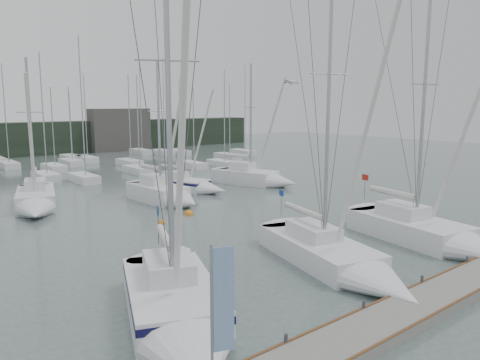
# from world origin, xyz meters

# --- Properties ---
(ground) EXTENTS (160.00, 160.00, 0.00)m
(ground) POSITION_xyz_m (0.00, 0.00, 0.00)
(ground) COLOR #4B5B58
(ground) RESTS_ON ground
(dock) EXTENTS (24.00, 2.00, 0.40)m
(dock) POSITION_xyz_m (0.00, -5.00, 0.20)
(dock) COLOR #62625E
(dock) RESTS_ON ground
(far_treeline) EXTENTS (90.00, 4.00, 5.00)m
(far_treeline) POSITION_xyz_m (0.00, 62.00, 2.50)
(far_treeline) COLOR black
(far_treeline) RESTS_ON ground
(far_building_right) EXTENTS (10.00, 3.00, 7.00)m
(far_building_right) POSITION_xyz_m (18.00, 60.00, 3.50)
(far_building_right) COLOR #413F3C
(far_building_right) RESTS_ON ground
(mast_forest) EXTENTS (56.55, 26.39, 14.52)m
(mast_forest) POSITION_xyz_m (4.60, 43.10, 0.47)
(mast_forest) COLOR silver
(mast_forest) RESTS_ON ground
(sailboat_near_left) EXTENTS (6.33, 9.71, 15.67)m
(sailboat_near_left) POSITION_xyz_m (-7.98, -0.93, 0.65)
(sailboat_near_left) COLOR silver
(sailboat_near_left) RESTS_ON ground
(sailboat_near_center) EXTENTS (5.55, 10.93, 15.65)m
(sailboat_near_center) POSITION_xyz_m (1.02, -0.86, 0.52)
(sailboat_near_center) COLOR silver
(sailboat_near_center) RESTS_ON ground
(sailboat_near_right) EXTENTS (4.79, 10.61, 15.08)m
(sailboat_near_right) POSITION_xyz_m (8.30, -1.47, 0.59)
(sailboat_near_right) COLOR silver
(sailboat_near_right) RESTS_ON ground
(sailboat_mid_b) EXTENTS (5.03, 9.19, 12.01)m
(sailboat_mid_b) POSITION_xyz_m (-6.28, 21.85, 0.60)
(sailboat_mid_b) COLOR silver
(sailboat_mid_b) RESTS_ON ground
(sailboat_mid_c) EXTENTS (3.22, 7.76, 12.04)m
(sailboat_mid_c) POSITION_xyz_m (2.63, 17.98, 0.63)
(sailboat_mid_c) COLOR silver
(sailboat_mid_c) RESTS_ON ground
(sailboat_mid_d) EXTENTS (4.84, 8.00, 11.03)m
(sailboat_mid_d) POSITION_xyz_m (6.88, 21.09, 0.53)
(sailboat_mid_d) COLOR silver
(sailboat_mid_d) RESTS_ON ground
(sailboat_mid_e) EXTENTS (5.14, 8.81, 12.48)m
(sailboat_mid_e) POSITION_xyz_m (13.97, 19.76, 0.63)
(sailboat_mid_e) COLOR silver
(sailboat_mid_e) RESTS_ON ground
(buoy_a) EXTENTS (0.45, 0.45, 0.45)m
(buoy_a) POSITION_xyz_m (-0.83, 12.91, 0.00)
(buoy_a) COLOR orange
(buoy_a) RESTS_ON ground
(buoy_b) EXTENTS (0.65, 0.65, 0.65)m
(buoy_b) POSITION_xyz_m (1.92, 13.89, 0.00)
(buoy_b) COLOR orange
(buoy_b) RESTS_ON ground
(dock_banner) EXTENTS (0.59, 0.25, 4.09)m
(dock_banner) POSITION_xyz_m (-9.26, -4.97, 2.82)
(dock_banner) COLOR #929499
(dock_banner) RESTS_ON dock
(seagull) EXTENTS (1.10, 0.52, 0.22)m
(seagull) POSITION_xyz_m (0.68, 2.54, 8.86)
(seagull) COLOR silver
(seagull) RESTS_ON ground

